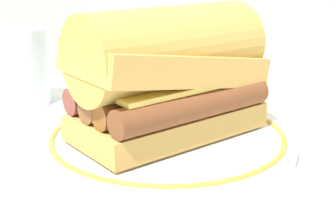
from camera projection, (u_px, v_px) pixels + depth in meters
The scene contains 4 objects.
ground_plane at pixel (180, 139), 0.53m from camera, with size 1.50×1.50×0.00m, color silver.
plate at pixel (168, 138), 0.51m from camera, with size 0.27×0.27×0.01m.
sausage_sandwich at pixel (168, 73), 0.49m from camera, with size 0.21×0.14×0.13m.
drinking_glass at pixel (23, 72), 0.64m from camera, with size 0.07×0.07×0.10m.
Camera 1 is at (-0.26, -0.42, 0.19)m, focal length 51.26 mm.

